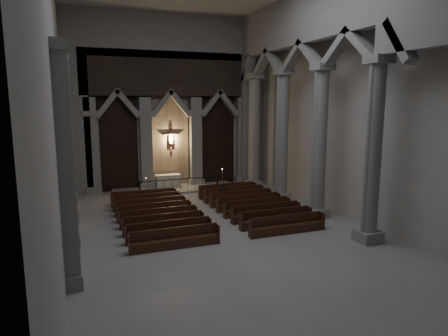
% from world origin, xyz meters
% --- Properties ---
extents(room, '(24.00, 24.10, 12.00)m').
position_xyz_m(room, '(0.00, 0.00, 7.60)').
color(room, '#989690').
rests_on(room, ground).
extents(sanctuary_wall, '(14.00, 0.77, 12.00)m').
position_xyz_m(sanctuary_wall, '(0.00, 11.54, 6.62)').
color(sanctuary_wall, gray).
rests_on(sanctuary_wall, ground).
extents(right_arcade, '(1.00, 24.00, 12.00)m').
position_xyz_m(right_arcade, '(5.50, 1.33, 7.83)').
color(right_arcade, gray).
rests_on(right_arcade, ground).
extents(left_pilasters, '(0.60, 13.00, 8.03)m').
position_xyz_m(left_pilasters, '(-6.75, 3.50, 3.91)').
color(left_pilasters, gray).
rests_on(left_pilasters, ground).
extents(sanctuary_step, '(8.50, 2.60, 0.15)m').
position_xyz_m(sanctuary_step, '(0.00, 10.60, 0.07)').
color(sanctuary_step, gray).
rests_on(sanctuary_step, ground).
extents(altar, '(1.75, 0.70, 0.89)m').
position_xyz_m(altar, '(-0.41, 11.10, 0.60)').
color(altar, beige).
rests_on(altar, sanctuary_step).
extents(altar_rail, '(5.41, 0.09, 1.06)m').
position_xyz_m(altar_rail, '(-0.00, 9.36, 0.71)').
color(altar_rail, black).
rests_on(altar_rail, ground).
extents(candle_stand_left, '(0.23, 0.23, 1.35)m').
position_xyz_m(candle_stand_left, '(-2.33, 8.91, 0.37)').
color(candle_stand_left, olive).
rests_on(candle_stand_left, ground).
extents(candle_stand_right, '(0.26, 0.26, 1.56)m').
position_xyz_m(candle_stand_right, '(2.97, 9.19, 0.42)').
color(candle_stand_right, olive).
rests_on(candle_stand_right, ground).
extents(pews, '(9.27, 8.18, 0.86)m').
position_xyz_m(pews, '(-0.00, 3.63, 0.28)').
color(pews, black).
rests_on(pews, ground).
extents(worshipper, '(0.45, 0.34, 1.11)m').
position_xyz_m(worshipper, '(2.00, 6.41, 0.56)').
color(worshipper, black).
rests_on(worshipper, ground).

